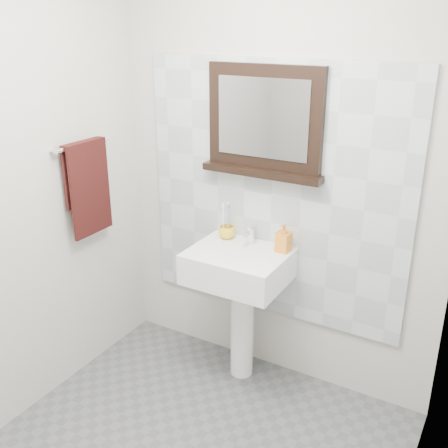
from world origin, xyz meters
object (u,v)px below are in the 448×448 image
(soap_dispenser, at_px, (284,237))
(framed_mirror, at_px, (264,124))
(toothbrush_cup, at_px, (227,232))
(pedestal_sink, at_px, (239,280))
(hand_towel, at_px, (87,181))

(soap_dispenser, height_order, framed_mirror, framed_mirror)
(toothbrush_cup, height_order, framed_mirror, framed_mirror)
(soap_dispenser, bearing_deg, framed_mirror, 162.22)
(pedestal_sink, xyz_separation_m, hand_towel, (-0.85, -0.28, 0.54))
(pedestal_sink, bearing_deg, framed_mirror, 76.42)
(soap_dispenser, bearing_deg, pedestal_sink, -147.58)
(framed_mirror, distance_m, hand_towel, 1.06)
(toothbrush_cup, xyz_separation_m, soap_dispenser, (0.37, -0.00, 0.05))
(toothbrush_cup, relative_size, hand_towel, 0.18)
(toothbrush_cup, bearing_deg, hand_towel, -149.56)
(toothbrush_cup, height_order, hand_towel, hand_towel)
(soap_dispenser, bearing_deg, hand_towel, -155.99)
(hand_towel, bearing_deg, pedestal_sink, 18.41)
(soap_dispenser, xyz_separation_m, framed_mirror, (-0.17, 0.07, 0.61))
(pedestal_sink, xyz_separation_m, soap_dispenser, (0.22, 0.12, 0.27))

